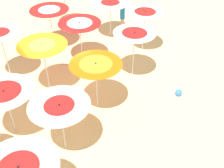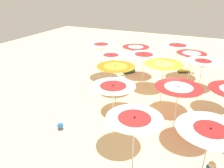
# 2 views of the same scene
# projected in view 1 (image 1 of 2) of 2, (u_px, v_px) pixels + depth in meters

# --- Properties ---
(ground) EXTENTS (41.60, 41.60, 0.04)m
(ground) POSITION_uv_depth(u_px,v_px,m) (59.00, 87.00, 13.91)
(ground) COLOR beige
(beach_umbrella_1) EXTENTS (2.15, 2.15, 2.29)m
(beach_umbrella_1) POSITION_uv_depth(u_px,v_px,m) (60.00, 109.00, 9.71)
(beach_umbrella_1) COLOR silver
(beach_umbrella_1) RESTS_ON ground
(beach_umbrella_2) EXTENTS (2.15, 2.15, 2.38)m
(beach_umbrella_2) POSITION_uv_depth(u_px,v_px,m) (96.00, 67.00, 11.43)
(beach_umbrella_2) COLOR silver
(beach_umbrella_2) RESTS_ON ground
(beach_umbrella_3) EXTENTS (2.00, 2.00, 2.49)m
(beach_umbrella_3) POSITION_uv_depth(u_px,v_px,m) (134.00, 36.00, 13.23)
(beach_umbrella_3) COLOR silver
(beach_umbrella_3) RESTS_ON ground
(beach_umbrella_4) EXTENTS (1.99, 1.99, 2.41)m
(beach_umbrella_4) POSITION_uv_depth(u_px,v_px,m) (145.00, 15.00, 15.27)
(beach_umbrella_4) COLOR silver
(beach_umbrella_4) RESTS_ON ground
(beach_umbrella_6) EXTENTS (2.21, 2.21, 2.20)m
(beach_umbrella_6) POSITION_uv_depth(u_px,v_px,m) (4.00, 94.00, 10.38)
(beach_umbrella_6) COLOR silver
(beach_umbrella_6) RESTS_ON ground
(beach_umbrella_7) EXTENTS (2.20, 2.20, 2.47)m
(beach_umbrella_7) POSITION_uv_depth(u_px,v_px,m) (43.00, 49.00, 12.45)
(beach_umbrella_7) COLOR silver
(beach_umbrella_7) RESTS_ON ground
(beach_umbrella_8) EXTENTS (2.20, 2.20, 2.31)m
(beach_umbrella_8) POSITION_uv_depth(u_px,v_px,m) (80.00, 26.00, 14.42)
(beach_umbrella_8) COLOR silver
(beach_umbrella_8) RESTS_ON ground
(beach_umbrella_9) EXTENTS (2.28, 2.28, 2.24)m
(beach_umbrella_9) POSITION_uv_depth(u_px,v_px,m) (110.00, 6.00, 16.67)
(beach_umbrella_9) COLOR silver
(beach_umbrella_9) RESTS_ON ground
(beach_umbrella_12) EXTENTS (1.91, 1.91, 2.55)m
(beach_umbrella_12) POSITION_uv_depth(u_px,v_px,m) (0.00, 36.00, 13.18)
(beach_umbrella_12) COLOR silver
(beach_umbrella_12) RESTS_ON ground
(beach_umbrella_13) EXTENTS (2.17, 2.17, 2.34)m
(beach_umbrella_13) POSITION_uv_depth(u_px,v_px,m) (50.00, 13.00, 15.63)
(beach_umbrella_13) COLOR silver
(beach_umbrella_13) RESTS_ON ground
(lounger_1) EXTENTS (1.24, 0.76, 0.62)m
(lounger_1) POSITION_uv_depth(u_px,v_px,m) (72.00, 27.00, 18.35)
(lounger_1) COLOR olive
(lounger_1) RESTS_ON ground
(beachgoer_0) EXTENTS (0.30, 0.30, 1.73)m
(beachgoer_0) POSITION_uv_depth(u_px,v_px,m) (122.00, 17.00, 17.89)
(beachgoer_0) COLOR #D8A87F
(beachgoer_0) RESTS_ON ground
(beach_ball) EXTENTS (0.32, 0.32, 0.32)m
(beach_ball) POSITION_uv_depth(u_px,v_px,m) (178.00, 93.00, 13.29)
(beach_ball) COLOR #337FE5
(beach_ball) RESTS_ON ground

